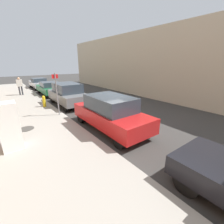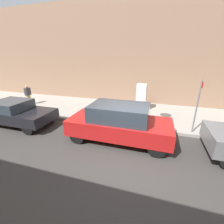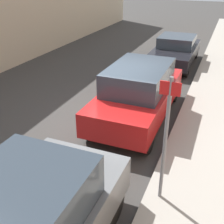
{
  "view_description": "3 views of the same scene",
  "coord_description": "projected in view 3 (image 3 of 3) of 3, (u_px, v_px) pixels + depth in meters",
  "views": [
    {
      "loc": [
        -4.93,
        -6.36,
        3.3
      ],
      "look_at": [
        -0.47,
        -0.37,
        0.83
      ],
      "focal_mm": 24.0,
      "sensor_mm": 36.0,
      "label": 1
    },
    {
      "loc": [
        5.34,
        0.96,
        3.68
      ],
      "look_at": [
        -0.76,
        -0.89,
        1.34
      ],
      "focal_mm": 24.0,
      "sensor_mm": 36.0,
      "label": 2
    },
    {
      "loc": [
        -3.0,
        7.24,
        4.31
      ],
      "look_at": [
        -0.56,
        1.28,
        1.02
      ],
      "focal_mm": 45.0,
      "sensor_mm": 36.0,
      "label": 3
    }
  ],
  "objects": [
    {
      "name": "parked_suv_red",
      "position": [
        138.0,
        92.0,
        8.74
      ],
      "size": [
        1.9,
        4.63,
        1.74
      ],
      "color": "red",
      "rests_on": "ground"
    },
    {
      "name": "parked_sedan_dark",
      "position": [
        176.0,
        50.0,
        13.88
      ],
      "size": [
        1.89,
        4.39,
        1.39
      ],
      "color": "black",
      "rests_on": "ground"
    },
    {
      "name": "street_sign_post",
      "position": [
        166.0,
        136.0,
        5.1
      ],
      "size": [
        0.36,
        0.07,
        2.58
      ],
      "color": "slate",
      "rests_on": "sidewalk_slab"
    },
    {
      "name": "ground_plane",
      "position": [
        111.0,
        121.0,
        8.94
      ],
      "size": [
        80.0,
        80.0,
        0.0
      ],
      "primitive_type": "plane",
      "color": "#383533"
    }
  ]
}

